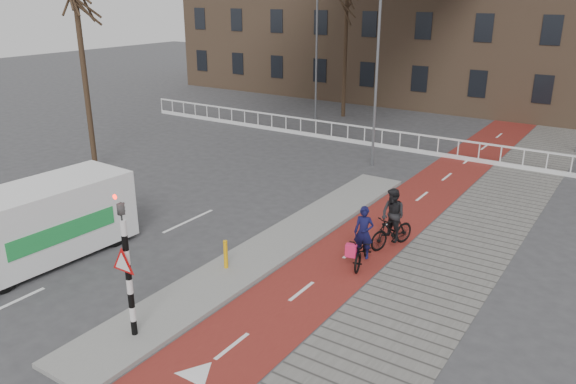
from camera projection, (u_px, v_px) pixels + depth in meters
The scene contains 14 objects.
ground at pixel (211, 308), 14.43m from camera, with size 120.00×120.00×0.00m, color #38383A.
bike_lane at pixel (413, 204), 21.50m from camera, with size 2.50×60.00×0.01m, color maroon.
sidewalk at pixel (487, 219), 20.05m from camera, with size 3.00×60.00×0.01m, color slate.
curb_island at pixel (277, 244), 17.91m from camera, with size 1.80×16.00×0.12m, color gray.
traffic_signal at pixel (126, 262), 12.48m from camera, with size 0.80×0.80×3.68m.
bollard at pixel (226, 254), 16.14m from camera, with size 0.12×0.12×0.85m, color #F1A90D.
cyclist_near at pixel (363, 246), 16.51m from camera, with size 0.98×1.83×1.83m.
cyclist_far at pixel (392, 223), 17.61m from camera, with size 1.12×1.86×1.93m.
van at pixel (41, 222), 16.69m from camera, with size 2.39×5.46×2.31m.
railing at pixel (348, 137), 30.27m from camera, with size 28.00×0.10×0.99m.
tree_left at pixel (84, 68), 24.34m from camera, with size 0.24×0.24×9.14m, color #2E2114.
tree_mid at pixel (345, 48), 35.24m from camera, with size 0.25×0.25×8.65m, color #2E2114.
streetlight_near at pixel (377, 72), 24.79m from camera, with size 0.12×0.12×8.65m, color slate.
streetlight_left at pixel (317, 52), 33.89m from camera, with size 0.12×0.12×8.52m, color slate.
Camera 1 is at (8.60, -9.40, 7.66)m, focal length 35.00 mm.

